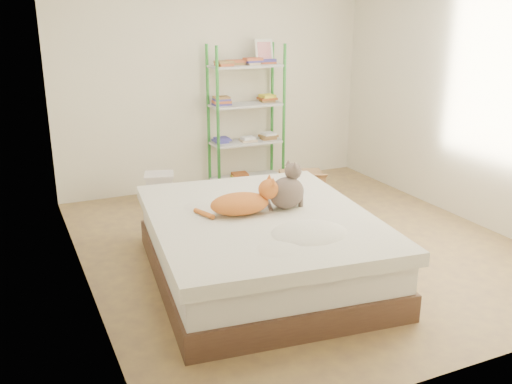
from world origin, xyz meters
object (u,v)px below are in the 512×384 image
shelf_unit (247,113)px  white_bin (160,189)px  grey_cat (287,186)px  cardboard_box (302,187)px  bed (260,246)px  orange_cat (240,201)px

shelf_unit → white_bin: shelf_unit is taller
grey_cat → shelf_unit: 2.38m
cardboard_box → white_bin: cardboard_box is taller
bed → grey_cat: bearing=16.7°
bed → cardboard_box: bed is taller
bed → grey_cat: (0.26, 0.05, 0.46)m
orange_cat → shelf_unit: shelf_unit is taller
shelf_unit → cardboard_box: size_ratio=3.05×
bed → grey_cat: grey_cat is taller
shelf_unit → cardboard_box: bearing=-67.6°
shelf_unit → white_bin: bearing=-167.5°
bed → cardboard_box: 1.97m
orange_cat → white_bin: size_ratio=1.47×
orange_cat → cardboard_box: size_ratio=0.97×
cardboard_box → white_bin: (-1.49, 0.54, 0.02)m
cardboard_box → grey_cat: bearing=-105.3°
bed → orange_cat: bearing=163.9°
grey_cat → white_bin: 2.16m
cardboard_box → shelf_unit: bearing=130.3°
bed → orange_cat: (-0.15, 0.06, 0.38)m
bed → orange_cat: orange_cat is taller
bed → shelf_unit: bearing=75.3°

